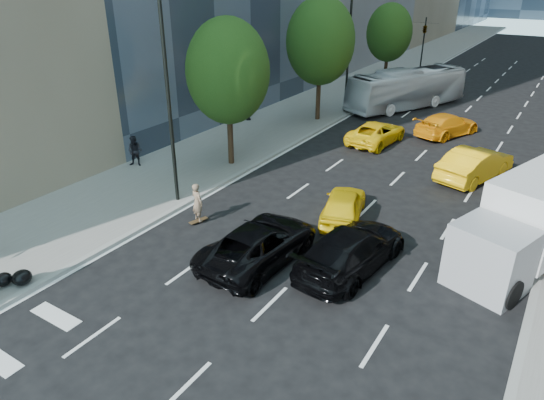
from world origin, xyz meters
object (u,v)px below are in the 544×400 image
Objects in this scene: black_sedan_lincoln at (259,243)px; box_truck at (529,223)px; black_sedan_mercedes at (351,249)px; skateboarder at (197,205)px; city_bus at (407,89)px.

box_truck is at bearing -145.38° from black_sedan_lincoln.
black_sedan_lincoln is at bearing 30.36° from black_sedan_mercedes.
skateboarder is 12.38m from box_truck.
black_sedan_mercedes is 23.20m from city_bus.
skateboarder is 0.32× the size of black_sedan_mercedes.
box_truck reaches higher than black_sedan_mercedes.
black_sedan_mercedes is (6.73, 0.25, -0.07)m from skateboarder.
black_sedan_mercedes is 6.24m from box_truck.
city_bus is 21.62m from box_truck.
box_truck is at bearing -137.45° from black_sedan_mercedes.
city_bus is at bearing -69.75° from black_sedan_mercedes.
black_sedan_lincoln is at bearing -59.05° from city_bus.
skateboarder is 0.32× the size of black_sedan_lincoln.
city_bus reaches higher than black_sedan_mercedes.
skateboarder is 6.73m from black_sedan_mercedes.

